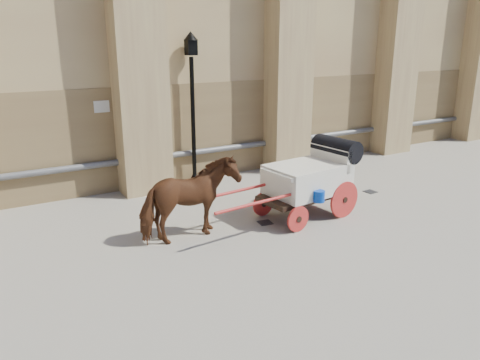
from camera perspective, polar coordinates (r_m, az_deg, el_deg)
ground at (r=11.28m, az=-0.40°, el=-5.50°), size 90.00×90.00×0.00m
horse at (r=10.25m, az=-6.17°, el=-2.48°), size 2.24×1.15×1.83m
carriage at (r=11.76m, az=8.75°, el=0.50°), size 4.40×1.67×1.89m
street_lamp at (r=14.13m, az=-5.79°, el=9.11°), size 0.42×0.42×4.49m
drain_grate_near at (r=11.41m, az=3.08°, el=-5.20°), size 0.36×0.36×0.01m
drain_grate_far at (r=14.15m, az=15.59°, el=-1.38°), size 0.34×0.34×0.01m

